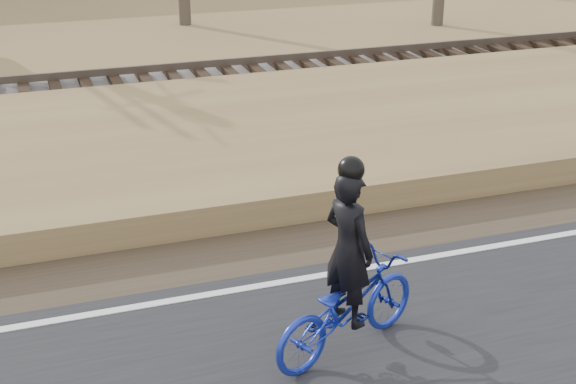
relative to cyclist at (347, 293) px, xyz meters
name	(u,v)px	position (x,y,z in m)	size (l,w,h in m)	color
ground	(1,345)	(-3.41, 1.34, -0.73)	(120.00, 120.00, 0.00)	olive
edge_line	(0,330)	(-3.41, 1.54, -0.67)	(120.00, 0.12, 0.01)	silver
shoulder	(0,290)	(-3.41, 2.54, -0.71)	(120.00, 1.60, 0.04)	#473A2B
cyclist	(347,293)	(0.00, 0.00, 0.00)	(2.03, 1.36, 2.14)	#16279A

